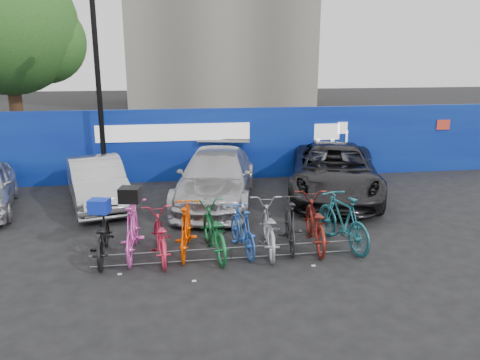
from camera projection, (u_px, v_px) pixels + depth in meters
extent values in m
plane|color=black|center=(227.00, 249.00, 10.17)|extent=(100.00, 100.00, 0.00)
cube|color=navy|center=(205.00, 145.00, 15.59)|extent=(22.00, 0.15, 2.40)
cube|color=white|center=(174.00, 132.00, 15.24)|extent=(5.00, 0.02, 0.55)
cube|color=white|center=(327.00, 132.00, 16.02)|extent=(1.20, 0.02, 0.90)
cube|color=red|center=(443.00, 125.00, 16.61)|extent=(0.50, 0.02, 0.35)
cylinder|color=#382314|center=(17.00, 111.00, 18.19)|extent=(0.50, 0.50, 4.00)
sphere|color=#1C5B1F|center=(6.00, 24.00, 17.37)|extent=(5.20, 5.20, 5.20)
sphere|color=#1C5B1F|center=(44.00, 42.00, 17.98)|extent=(3.20, 3.20, 3.20)
cylinder|color=black|center=(99.00, 92.00, 14.09)|extent=(0.16, 0.16, 6.00)
cylinder|color=#595B60|center=(231.00, 248.00, 9.52)|extent=(5.60, 0.03, 0.03)
cylinder|color=#595B60|center=(231.00, 258.00, 9.58)|extent=(5.60, 0.03, 0.03)
cylinder|color=#595B60|center=(100.00, 262.00, 9.18)|extent=(0.03, 0.03, 0.28)
cylinder|color=#595B60|center=(167.00, 258.00, 9.37)|extent=(0.03, 0.03, 0.28)
cylinder|color=#595B60|center=(231.00, 254.00, 9.56)|extent=(0.03, 0.03, 0.28)
cylinder|color=#595B60|center=(293.00, 250.00, 9.75)|extent=(0.03, 0.03, 0.28)
cylinder|color=#595B60|center=(352.00, 247.00, 9.94)|extent=(0.03, 0.03, 0.28)
imported|color=#A3A4A8|center=(97.00, 182.00, 13.03)|extent=(2.36, 4.21, 1.31)
imported|color=#B5B4BA|center=(216.00, 177.00, 13.30)|extent=(3.07, 5.35, 1.46)
imported|color=black|center=(334.00, 171.00, 13.85)|extent=(4.04, 5.96, 1.52)
imported|color=black|center=(102.00, 236.00, 9.58)|extent=(0.74, 1.92, 0.99)
imported|color=#EC4DBB|center=(132.00, 229.00, 9.69)|extent=(0.62, 1.99, 1.18)
imported|color=#D22745|center=(160.00, 236.00, 9.62)|extent=(0.84, 1.92, 0.98)
imported|color=#F64600|center=(186.00, 228.00, 9.82)|extent=(0.77, 1.90, 1.11)
imported|color=#14662F|center=(213.00, 230.00, 9.81)|extent=(0.95, 2.09, 1.06)
imported|color=#2655B5|center=(242.00, 230.00, 9.89)|extent=(0.71, 1.74, 1.01)
imported|color=#9D9FA5|center=(268.00, 227.00, 9.99)|extent=(0.91, 2.07, 1.05)
imported|color=black|center=(290.00, 223.00, 10.15)|extent=(0.80, 1.90, 1.11)
imported|color=maroon|center=(315.00, 222.00, 10.22)|extent=(0.98, 2.18, 1.11)
imported|color=#1B5E69|center=(343.00, 220.00, 10.17)|extent=(0.99, 2.07, 1.20)
cube|color=#122CBE|center=(99.00, 206.00, 9.42)|extent=(0.46, 0.39, 0.28)
cube|color=black|center=(130.00, 195.00, 9.50)|extent=(0.47, 0.44, 0.30)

